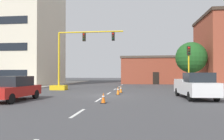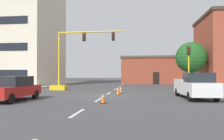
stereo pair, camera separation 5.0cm
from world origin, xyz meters
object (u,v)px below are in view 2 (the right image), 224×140
at_px(pickup_truck_white, 195,86).
at_px(sedan_red_near_left, 14,88).
at_px(traffic_cone_roadside_a, 121,89).
at_px(traffic_cone_roadside_b, 118,91).
at_px(tree_right_mid, 191,58).
at_px(traffic_cone_roadside_c, 103,98).
at_px(traffic_light_pole_right, 189,58).
at_px(traffic_signal_gantry, 68,71).

bearing_deg(pickup_truck_white, sedan_red_near_left, -167.03).
bearing_deg(traffic_cone_roadside_a, traffic_cone_roadside_b, -92.11).
height_order(sedan_red_near_left, traffic_cone_roadside_b, sedan_red_near_left).
xyz_separation_m(tree_right_mid, sedan_red_near_left, (-15.41, -14.79, -3.10)).
distance_m(pickup_truck_white, traffic_cone_roadside_c, 7.48).
height_order(pickup_truck_white, traffic_cone_roadside_b, pickup_truck_white).
height_order(pickup_truck_white, traffic_cone_roadside_c, pickup_truck_white).
bearing_deg(traffic_light_pole_right, tree_right_mid, 74.92).
xyz_separation_m(tree_right_mid, traffic_cone_roadside_b, (-8.54, -9.51, -3.60)).
relative_size(traffic_signal_gantry, traffic_light_pole_right, 1.77).
relative_size(tree_right_mid, traffic_cone_roadside_a, 8.27).
xyz_separation_m(sedan_red_near_left, traffic_cone_roadside_a, (6.94, 7.33, -0.53)).
xyz_separation_m(pickup_truck_white, traffic_cone_roadside_b, (-6.16, 2.28, -0.59)).
bearing_deg(sedan_red_near_left, traffic_light_pole_right, 33.58).
bearing_deg(pickup_truck_white, tree_right_mid, 78.60).
relative_size(sedan_red_near_left, traffic_cone_roadside_a, 6.34).
distance_m(traffic_cone_roadside_a, traffic_cone_roadside_b, 2.06).
bearing_deg(traffic_signal_gantry, traffic_cone_roadside_b, -38.46).
bearing_deg(traffic_cone_roadside_b, sedan_red_near_left, -142.47).
bearing_deg(traffic_signal_gantry, tree_right_mid, 16.38).
height_order(traffic_light_pole_right, traffic_cone_roadside_c, traffic_light_pole_right).
height_order(tree_right_mid, traffic_cone_roadside_a, tree_right_mid).
bearing_deg(pickup_truck_white, traffic_signal_gantry, 149.62).
relative_size(sedan_red_near_left, traffic_cone_roadside_b, 5.91).
xyz_separation_m(traffic_light_pole_right, pickup_truck_white, (-0.88, -6.24, -2.55)).
relative_size(traffic_light_pole_right, sedan_red_near_left, 1.05).
bearing_deg(pickup_truck_white, traffic_light_pole_right, 81.95).
bearing_deg(tree_right_mid, sedan_red_near_left, -136.18).
bearing_deg(traffic_light_pole_right, pickup_truck_white, -98.05).
height_order(tree_right_mid, sedan_red_near_left, tree_right_mid).
height_order(traffic_signal_gantry, traffic_cone_roadside_a, traffic_signal_gantry).
distance_m(traffic_light_pole_right, traffic_cone_roadside_c, 12.69).
bearing_deg(traffic_cone_roadside_c, traffic_cone_roadside_a, 86.64).
xyz_separation_m(pickup_truck_white, sedan_red_near_left, (-13.03, -3.00, -0.09)).
bearing_deg(traffic_cone_roadside_b, tree_right_mid, 48.08).
height_order(pickup_truck_white, sedan_red_near_left, pickup_truck_white).
bearing_deg(sedan_red_near_left, traffic_signal_gantry, 87.60).
relative_size(traffic_light_pole_right, pickup_truck_white, 0.87).
height_order(traffic_signal_gantry, traffic_cone_roadside_b, traffic_signal_gantry).
bearing_deg(traffic_cone_roadside_b, traffic_cone_roadside_c, -93.81).
xyz_separation_m(traffic_light_pole_right, traffic_cone_roadside_a, (-6.97, -1.90, -3.17)).
xyz_separation_m(traffic_cone_roadside_a, traffic_cone_roadside_b, (-0.08, -2.06, 0.03)).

